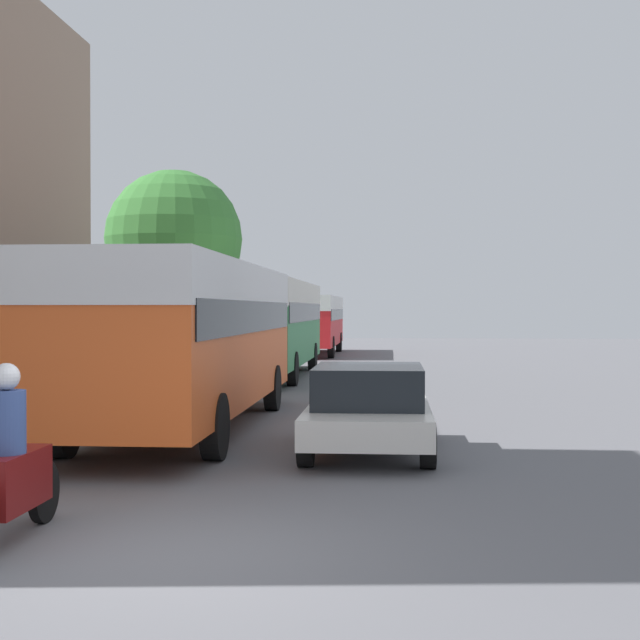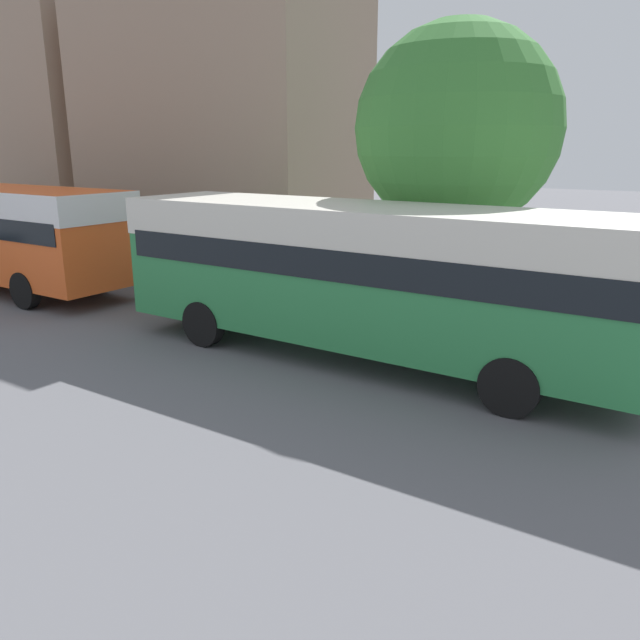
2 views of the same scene
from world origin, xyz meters
name	(u,v)px [view 1 (image 1 of 2)]	position (x,y,z in m)	size (l,w,h in m)	color
ground_plane	(163,556)	(0.00, 0.00, 0.00)	(120.00, 120.00, 0.00)	slate
bus_lead	(187,323)	(-1.69, 8.29, 1.99)	(2.59, 10.46, 3.06)	#EA5B23
bus_following	(268,316)	(-1.96, 21.10, 2.02)	(2.63, 10.82, 3.11)	#2D8447
bus_third_in_line	(312,317)	(-1.76, 35.42, 1.86)	(2.54, 9.87, 2.85)	red
motorcycle_behind_lead	(9,472)	(-1.57, 0.31, 0.68)	(0.38, 2.24, 1.73)	maroon
car_crossing	(369,407)	(1.72, 5.89, 0.72)	(1.94, 4.05, 1.36)	silver
pedestrian_near_curb	(145,352)	(-4.46, 15.36, 1.07)	(0.34, 0.34, 1.78)	#232838
pedestrian_walking_away	(231,337)	(-5.16, 32.10, 0.96)	(0.35, 0.35, 1.59)	#232838
street_tree	(174,239)	(-5.21, 21.57, 4.59)	(4.60, 4.60, 6.75)	brown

